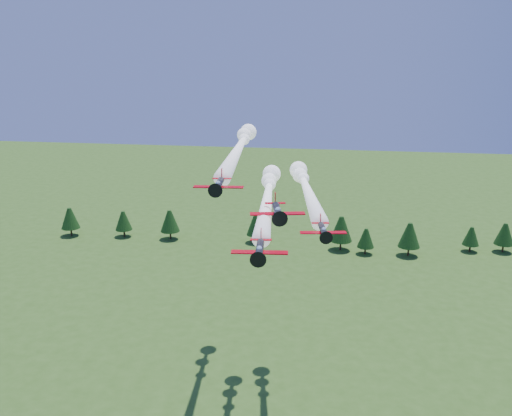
# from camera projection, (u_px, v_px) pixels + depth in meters

# --- Properties ---
(plane_lead) EXTENTS (9.77, 50.02, 3.70)m
(plane_lead) POSITION_uv_depth(u_px,v_px,m) (268.00, 195.00, 100.97)
(plane_lead) COLOR black
(plane_lead) RESTS_ON ground
(plane_left) EXTENTS (9.66, 55.75, 3.70)m
(plane_left) POSITION_uv_depth(u_px,v_px,m) (239.00, 147.00, 110.05)
(plane_left) COLOR black
(plane_left) RESTS_ON ground
(plane_right) EXTENTS (11.70, 45.21, 3.70)m
(plane_right) POSITION_uv_depth(u_px,v_px,m) (306.00, 187.00, 106.09)
(plane_right) COLOR black
(plane_right) RESTS_ON ground
(plane_slot) EXTENTS (8.49, 9.31, 2.96)m
(plane_slot) POSITION_uv_depth(u_px,v_px,m) (277.00, 211.00, 86.45)
(plane_slot) COLOR black
(plane_slot) RESTS_ON ground
(treeline) EXTENTS (174.03, 18.28, 11.68)m
(treeline) POSITION_uv_depth(u_px,v_px,m) (323.00, 228.00, 193.52)
(treeline) COLOR #382314
(treeline) RESTS_ON ground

